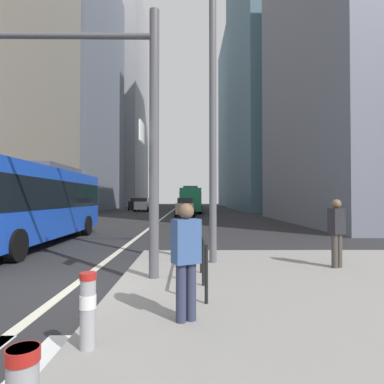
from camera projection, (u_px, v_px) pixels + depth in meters
The scene contains 20 objects.
ground_plane at pixel (159, 221), 26.85m from camera, with size 160.00×160.00×0.00m, color #28282B.
median_island at pixel (352, 298), 5.91m from camera, with size 9.00×10.00×0.15m, color gray.
lane_centre_line at pixel (167, 215), 36.85m from camera, with size 0.20×80.00×0.01m, color beige.
office_tower_left_mid at pixel (77, 86), 53.41m from camera, with size 10.61×24.64×41.10m, color slate.
office_tower_left_far at pixel (117, 102), 83.05m from camera, with size 13.21×23.07×53.27m, color #9E9EA3.
office_tower_right_near at pixel (375, 20), 25.00m from camera, with size 13.41×18.54×31.50m, color slate.
office_tower_right_mid at pixel (277, 45), 52.58m from camera, with size 13.79×25.53×53.96m, color slate.
office_tower_right_far at pixel (247, 122), 80.37m from camera, with size 12.05×23.44×41.65m, color slate.
city_bus_blue_oncoming at pixel (32, 200), 13.09m from camera, with size 2.82×10.92×3.40m.
city_bus_red_receding at pixel (190, 199), 42.53m from camera, with size 2.72×11.60×3.40m.
car_oncoming_mid at pixel (143, 204), 46.74m from camera, with size 2.12×4.46×1.94m.
car_receding_near at pixel (185, 207), 33.22m from camera, with size 2.17×4.25×1.94m.
car_receding_far at pixel (196, 203), 60.11m from camera, with size 2.10×4.23×1.94m.
car_oncoming_far at pixel (136, 204), 51.96m from camera, with size 2.11×4.04×1.94m.
traffic_signal_gantry at pixel (74, 101), 7.17m from camera, with size 5.48×0.65×6.00m.
street_lamp_post at pixel (213, 77), 8.94m from camera, with size 5.50×0.32×8.00m.
bollard_left at pixel (88, 306), 3.77m from camera, with size 0.20×0.20×0.89m.
pedestrian_railing at pixel (202, 247), 7.06m from camera, with size 0.06×3.39×0.98m.
pedestrian_waiting at pixel (186, 255), 4.63m from camera, with size 0.45×0.38×1.69m.
pedestrian_walking at pixel (337, 229), 8.19m from camera, with size 0.45×0.38×1.74m.
Camera 1 is at (2.50, -6.92, 1.91)m, focal length 30.13 mm.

